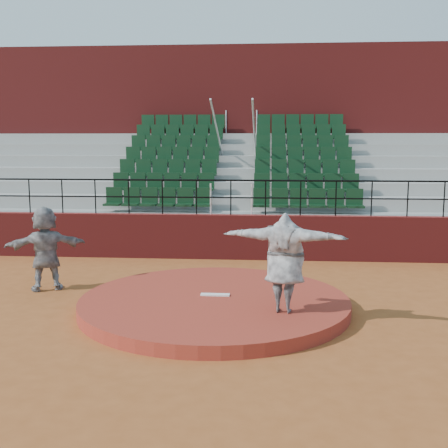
% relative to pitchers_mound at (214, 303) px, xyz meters
% --- Properties ---
extents(ground, '(90.00, 90.00, 0.00)m').
position_rel_pitchers_mound_xyz_m(ground, '(0.00, 0.00, -0.12)').
color(ground, '#984D22').
rests_on(ground, ground).
extents(pitchers_mound, '(5.50, 5.50, 0.25)m').
position_rel_pitchers_mound_xyz_m(pitchers_mound, '(0.00, 0.00, 0.00)').
color(pitchers_mound, maroon).
rests_on(pitchers_mound, ground).
extents(pitching_rubber, '(0.60, 0.15, 0.03)m').
position_rel_pitchers_mound_xyz_m(pitching_rubber, '(0.00, 0.15, 0.14)').
color(pitching_rubber, white).
rests_on(pitching_rubber, pitchers_mound).
extents(boundary_wall, '(24.00, 0.30, 1.30)m').
position_rel_pitchers_mound_xyz_m(boundary_wall, '(0.00, 5.00, 0.53)').
color(boundary_wall, maroon).
rests_on(boundary_wall, ground).
extents(wall_railing, '(24.04, 0.05, 1.03)m').
position_rel_pitchers_mound_xyz_m(wall_railing, '(0.00, 5.00, 1.90)').
color(wall_railing, black).
rests_on(wall_railing, boundary_wall).
extents(seating_deck, '(24.00, 5.97, 4.63)m').
position_rel_pitchers_mound_xyz_m(seating_deck, '(0.00, 8.65, 1.32)').
color(seating_deck, gray).
rests_on(seating_deck, ground).
extents(press_box_facade, '(24.00, 3.00, 7.10)m').
position_rel_pitchers_mound_xyz_m(press_box_facade, '(0.00, 12.60, 3.43)').
color(press_box_facade, maroon).
rests_on(press_box_facade, ground).
extents(pitcher, '(2.38, 1.09, 1.88)m').
position_rel_pitchers_mound_xyz_m(pitcher, '(1.39, -0.85, 1.06)').
color(pitcher, black).
rests_on(pitcher, pitchers_mound).
extents(fielder, '(1.89, 1.24, 1.95)m').
position_rel_pitchers_mound_xyz_m(fielder, '(-4.02, 1.22, 0.85)').
color(fielder, black).
rests_on(fielder, ground).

